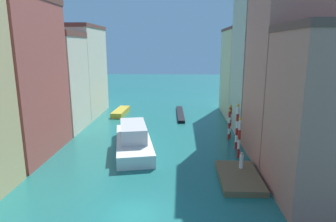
{
  "coord_description": "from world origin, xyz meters",
  "views": [
    {
      "loc": [
        3.22,
        -18.16,
        11.56
      ],
      "look_at": [
        1.23,
        26.36,
        1.5
      ],
      "focal_mm": 31.06,
      "sensor_mm": 36.0,
      "label": 1
    }
  ],
  "objects_px": {
    "waterfront_dock": "(239,177)",
    "person_on_dock": "(241,161)",
    "mooring_pole_3": "(230,121)",
    "motorboat_0": "(121,112)",
    "mooring_pole_1": "(237,126)",
    "mooring_pole_2": "(229,124)",
    "gondola_black": "(180,114)",
    "mooring_pole_0": "(239,138)",
    "vaporetto_white": "(133,139)"
  },
  "relations": [
    {
      "from": "waterfront_dock",
      "to": "person_on_dock",
      "type": "bearing_deg",
      "value": 72.99
    },
    {
      "from": "mooring_pole_3",
      "to": "motorboat_0",
      "type": "xyz_separation_m",
      "value": [
        -16.61,
        12.38,
        -1.79
      ]
    },
    {
      "from": "waterfront_dock",
      "to": "motorboat_0",
      "type": "height_order",
      "value": "motorboat_0"
    },
    {
      "from": "mooring_pole_1",
      "to": "mooring_pole_2",
      "type": "height_order",
      "value": "mooring_pole_1"
    },
    {
      "from": "motorboat_0",
      "to": "gondola_black",
      "type": "bearing_deg",
      "value": -1.81
    },
    {
      "from": "waterfront_dock",
      "to": "mooring_pole_2",
      "type": "height_order",
      "value": "mooring_pole_2"
    },
    {
      "from": "person_on_dock",
      "to": "mooring_pole_0",
      "type": "xyz_separation_m",
      "value": [
        0.46,
        3.74,
        1.02
      ]
    },
    {
      "from": "person_on_dock",
      "to": "vaporetto_white",
      "type": "bearing_deg",
      "value": 151.51
    },
    {
      "from": "waterfront_dock",
      "to": "gondola_black",
      "type": "relative_size",
      "value": 0.58
    },
    {
      "from": "person_on_dock",
      "to": "mooring_pole_1",
      "type": "bearing_deg",
      "value": 83.55
    },
    {
      "from": "waterfront_dock",
      "to": "mooring_pole_3",
      "type": "height_order",
      "value": "mooring_pole_3"
    },
    {
      "from": "mooring_pole_0",
      "to": "vaporetto_white",
      "type": "distance_m",
      "value": 11.71
    },
    {
      "from": "person_on_dock",
      "to": "gondola_black",
      "type": "distance_m",
      "value": 23.48
    },
    {
      "from": "mooring_pole_2",
      "to": "mooring_pole_1",
      "type": "bearing_deg",
      "value": -84.88
    },
    {
      "from": "mooring_pole_1",
      "to": "gondola_black",
      "type": "bearing_deg",
      "value": 111.63
    },
    {
      "from": "waterfront_dock",
      "to": "motorboat_0",
      "type": "xyz_separation_m",
      "value": [
        -15.54,
        24.48,
        0.16
      ]
    },
    {
      "from": "waterfront_dock",
      "to": "vaporetto_white",
      "type": "bearing_deg",
      "value": 145.09
    },
    {
      "from": "mooring_pole_0",
      "to": "mooring_pole_2",
      "type": "height_order",
      "value": "mooring_pole_0"
    },
    {
      "from": "mooring_pole_1",
      "to": "mooring_pole_3",
      "type": "bearing_deg",
      "value": 91.23
    },
    {
      "from": "mooring_pole_3",
      "to": "vaporetto_white",
      "type": "bearing_deg",
      "value": -157.87
    },
    {
      "from": "person_on_dock",
      "to": "vaporetto_white",
      "type": "height_order",
      "value": "vaporetto_white"
    },
    {
      "from": "motorboat_0",
      "to": "mooring_pole_1",
      "type": "bearing_deg",
      "value": -44.76
    },
    {
      "from": "mooring_pole_1",
      "to": "mooring_pole_3",
      "type": "distance_m",
      "value": 4.21
    },
    {
      "from": "gondola_black",
      "to": "vaporetto_white",
      "type": "bearing_deg",
      "value": -107.47
    },
    {
      "from": "mooring_pole_2",
      "to": "waterfront_dock",
      "type": "bearing_deg",
      "value": -94.33
    },
    {
      "from": "person_on_dock",
      "to": "vaporetto_white",
      "type": "xyz_separation_m",
      "value": [
        -10.99,
        5.96,
        -0.09
      ]
    },
    {
      "from": "mooring_pole_1",
      "to": "vaporetto_white",
      "type": "bearing_deg",
      "value": -177.32
    },
    {
      "from": "mooring_pole_2",
      "to": "gondola_black",
      "type": "height_order",
      "value": "mooring_pole_2"
    },
    {
      "from": "mooring_pole_2",
      "to": "person_on_dock",
      "type": "bearing_deg",
      "value": -92.47
    },
    {
      "from": "mooring_pole_3",
      "to": "motorboat_0",
      "type": "distance_m",
      "value": 20.8
    },
    {
      "from": "vaporetto_white",
      "to": "gondola_black",
      "type": "height_order",
      "value": "vaporetto_white"
    },
    {
      "from": "vaporetto_white",
      "to": "gondola_black",
      "type": "bearing_deg",
      "value": 72.53
    },
    {
      "from": "mooring_pole_3",
      "to": "vaporetto_white",
      "type": "height_order",
      "value": "mooring_pole_3"
    },
    {
      "from": "mooring_pole_1",
      "to": "motorboat_0",
      "type": "bearing_deg",
      "value": 135.24
    },
    {
      "from": "mooring_pole_0",
      "to": "mooring_pole_1",
      "type": "bearing_deg",
      "value": 84.26
    },
    {
      "from": "gondola_black",
      "to": "waterfront_dock",
      "type": "bearing_deg",
      "value": -77.69
    },
    {
      "from": "mooring_pole_0",
      "to": "mooring_pole_2",
      "type": "xyz_separation_m",
      "value": [
        -0.03,
        6.2,
        -0.25
      ]
    },
    {
      "from": "vaporetto_white",
      "to": "waterfront_dock",
      "type": "bearing_deg",
      "value": -34.91
    },
    {
      "from": "mooring_pole_2",
      "to": "mooring_pole_0",
      "type": "bearing_deg",
      "value": -89.73
    },
    {
      "from": "person_on_dock",
      "to": "mooring_pole_0",
      "type": "relative_size",
      "value": 0.35
    },
    {
      "from": "motorboat_0",
      "to": "person_on_dock",
      "type": "bearing_deg",
      "value": -55.32
    },
    {
      "from": "gondola_black",
      "to": "motorboat_0",
      "type": "bearing_deg",
      "value": 178.19
    },
    {
      "from": "waterfront_dock",
      "to": "person_on_dock",
      "type": "distance_m",
      "value": 1.76
    },
    {
      "from": "gondola_black",
      "to": "mooring_pole_2",
      "type": "bearing_deg",
      "value": -64.42
    },
    {
      "from": "mooring_pole_0",
      "to": "mooring_pole_3",
      "type": "xyz_separation_m",
      "value": [
        0.19,
        6.95,
        -0.03
      ]
    },
    {
      "from": "person_on_dock",
      "to": "gondola_black",
      "type": "height_order",
      "value": "person_on_dock"
    },
    {
      "from": "mooring_pole_2",
      "to": "vaporetto_white",
      "type": "height_order",
      "value": "mooring_pole_2"
    },
    {
      "from": "mooring_pole_1",
      "to": "motorboat_0",
      "type": "distance_m",
      "value": 23.63
    },
    {
      "from": "waterfront_dock",
      "to": "person_on_dock",
      "type": "relative_size",
      "value": 4.1
    },
    {
      "from": "mooring_pole_0",
      "to": "vaporetto_white",
      "type": "relative_size",
      "value": 0.35
    }
  ]
}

